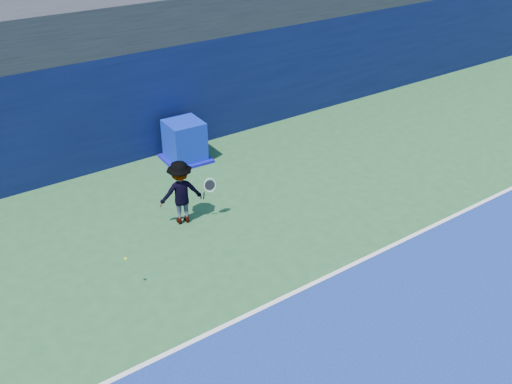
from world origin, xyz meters
The scene contains 6 objects.
baseline centered at (0.00, 3.00, 0.01)m, with size 24.00×0.10×0.01m, color white.
stadium_band centered at (0.00, 11.50, 3.60)m, with size 36.00×3.00×1.20m, color black.
back_wall_assembly centered at (0.00, 10.50, 1.50)m, with size 36.00×1.03×3.00m.
equipment_cart centered at (1.33, 9.27, 0.52)m, with size 1.25×1.25×1.15m.
tennis_player centered at (-0.31, 6.50, 0.77)m, with size 1.28×0.79×1.53m.
tennis_ball centered at (-2.35, 4.93, 0.74)m, with size 0.06×0.06×0.06m.
Camera 1 is at (-5.38, -3.56, 7.11)m, focal length 40.00 mm.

